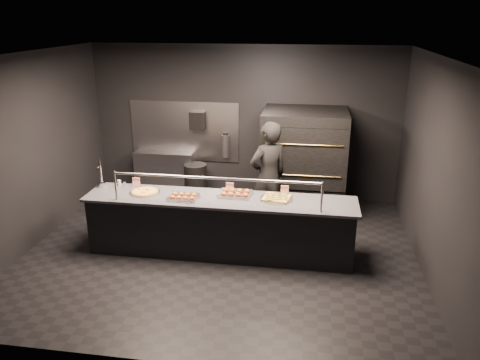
{
  "coord_description": "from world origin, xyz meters",
  "views": [
    {
      "loc": [
        1.3,
        -6.39,
        3.54
      ],
      "look_at": [
        0.28,
        0.2,
        1.15
      ],
      "focal_mm": 35.0,
      "sensor_mm": 36.0,
      "label": 1
    }
  ],
  "objects": [
    {
      "name": "worker",
      "position": [
        0.64,
        0.97,
        0.95
      ],
      "size": [
        0.83,
        0.78,
        1.9
      ],
      "primitive_type": "imported",
      "rotation": [
        0.0,
        0.0,
        3.78
      ],
      "color": "black",
      "rests_on": "ground"
    },
    {
      "name": "round_pizza",
      "position": [
        -1.18,
        0.03,
        0.94
      ],
      "size": [
        0.47,
        0.47,
        0.03
      ],
      "color": "silver",
      "rests_on": "service_counter"
    },
    {
      "name": "beer_tap",
      "position": [
        -1.95,
        0.18,
        1.06
      ],
      "size": [
        0.13,
        0.18,
        0.49
      ],
      "color": "silver",
      "rests_on": "service_counter"
    },
    {
      "name": "room",
      "position": [
        -0.02,
        0.05,
        1.5
      ],
      "size": [
        6.04,
        6.0,
        3.0
      ],
      "color": "black",
      "rests_on": "ground"
    },
    {
      "name": "slider_tray_a",
      "position": [
        -0.53,
        -0.1,
        0.95
      ],
      "size": [
        0.51,
        0.45,
        0.07
      ],
      "color": "silver",
      "rests_on": "service_counter"
    },
    {
      "name": "trash_bin",
      "position": [
        -0.9,
        2.08,
        0.37
      ],
      "size": [
        0.45,
        0.45,
        0.74
      ],
      "primitive_type": "cylinder",
      "color": "black",
      "rests_on": "ground"
    },
    {
      "name": "slider_tray_b",
      "position": [
        0.22,
        0.15,
        0.95
      ],
      "size": [
        0.55,
        0.45,
        0.08
      ],
      "color": "silver",
      "rests_on": "service_counter"
    },
    {
      "name": "service_counter",
      "position": [
        0.0,
        -0.0,
        0.46
      ],
      "size": [
        4.1,
        0.78,
        1.37
      ],
      "color": "black",
      "rests_on": "ground"
    },
    {
      "name": "pizza_oven",
      "position": [
        1.2,
        1.9,
        0.97
      ],
      "size": [
        1.5,
        1.23,
        1.91
      ],
      "color": "black",
      "rests_on": "ground"
    },
    {
      "name": "towel_dispenser",
      "position": [
        -0.9,
        2.39,
        1.55
      ],
      "size": [
        0.3,
        0.2,
        0.35
      ],
      "primitive_type": "cube",
      "color": "black",
      "rests_on": "room"
    },
    {
      "name": "condiment_jar",
      "position": [
        -1.67,
        0.28,
        0.96
      ],
      "size": [
        0.14,
        0.06,
        0.09
      ],
      "color": "silver",
      "rests_on": "service_counter"
    },
    {
      "name": "tent_cards",
      "position": [
        -0.12,
        0.28,
        1.0
      ],
      "size": [
        2.49,
        0.04,
        0.15
      ],
      "color": "white",
      "rests_on": "service_counter"
    },
    {
      "name": "fire_extinguisher",
      "position": [
        -0.35,
        2.4,
        1.06
      ],
      "size": [
        0.14,
        0.14,
        0.51
      ],
      "color": "#B2B2B7",
      "rests_on": "room"
    },
    {
      "name": "prep_shelf",
      "position": [
        -1.6,
        2.32,
        0.45
      ],
      "size": [
        1.2,
        0.35,
        0.9
      ],
      "primitive_type": "cube",
      "color": "#99999E",
      "rests_on": "ground"
    },
    {
      "name": "square_pizza",
      "position": [
        0.85,
        0.08,
        0.94
      ],
      "size": [
        0.49,
        0.49,
        0.05
      ],
      "color": "silver",
      "rests_on": "service_counter"
    }
  ]
}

